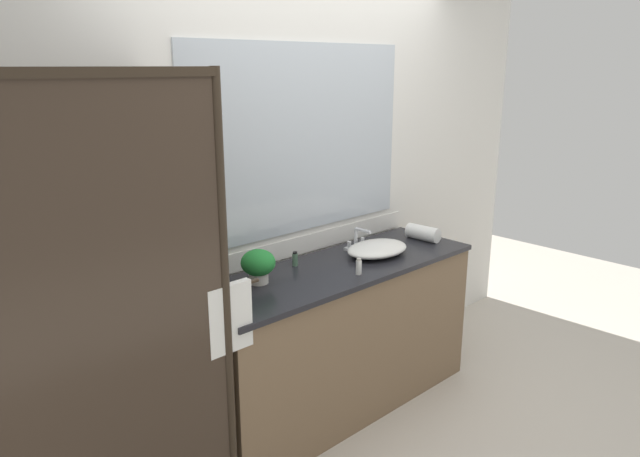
{
  "coord_description": "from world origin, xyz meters",
  "views": [
    {
      "loc": [
        -2.23,
        -2.22,
        2.0
      ],
      "look_at": [
        -0.15,
        0.0,
        1.15
      ],
      "focal_mm": 32.87,
      "sensor_mm": 36.0,
      "label": 1
    }
  ],
  "objects_px": {
    "faucet": "(357,241)",
    "amenity_bottle_conditioner": "(359,267)",
    "rolled_towel_near_edge": "(423,233)",
    "amenity_bottle_body_wash": "(295,259)",
    "sink_basin": "(377,249)",
    "potted_plant": "(258,264)"
  },
  "relations": [
    {
      "from": "amenity_bottle_body_wash",
      "to": "rolled_towel_near_edge",
      "type": "xyz_separation_m",
      "value": [
        0.94,
        -0.19,
        0.01
      ]
    },
    {
      "from": "sink_basin",
      "to": "amenity_bottle_conditioner",
      "type": "relative_size",
      "value": 4.59
    },
    {
      "from": "sink_basin",
      "to": "faucet",
      "type": "height_order",
      "value": "faucet"
    },
    {
      "from": "faucet",
      "to": "potted_plant",
      "type": "distance_m",
      "value": 0.81
    },
    {
      "from": "sink_basin",
      "to": "faucet",
      "type": "bearing_deg",
      "value": 90.0
    },
    {
      "from": "sink_basin",
      "to": "potted_plant",
      "type": "height_order",
      "value": "potted_plant"
    },
    {
      "from": "faucet",
      "to": "rolled_towel_near_edge",
      "type": "bearing_deg",
      "value": -20.41
    },
    {
      "from": "sink_basin",
      "to": "amenity_bottle_body_wash",
      "type": "distance_m",
      "value": 0.53
    },
    {
      "from": "faucet",
      "to": "amenity_bottle_conditioner",
      "type": "xyz_separation_m",
      "value": [
        -0.33,
        -0.33,
        -0.0
      ]
    },
    {
      "from": "faucet",
      "to": "amenity_bottle_conditioner",
      "type": "distance_m",
      "value": 0.46
    },
    {
      "from": "rolled_towel_near_edge",
      "to": "faucet",
      "type": "bearing_deg",
      "value": 159.59
    },
    {
      "from": "amenity_bottle_body_wash",
      "to": "potted_plant",
      "type": "bearing_deg",
      "value": -166.28
    },
    {
      "from": "rolled_towel_near_edge",
      "to": "amenity_bottle_body_wash",
      "type": "bearing_deg",
      "value": 168.78
    },
    {
      "from": "rolled_towel_near_edge",
      "to": "sink_basin",
      "type": "bearing_deg",
      "value": -179.97
    },
    {
      "from": "amenity_bottle_conditioner",
      "to": "rolled_towel_near_edge",
      "type": "distance_m",
      "value": 0.79
    },
    {
      "from": "faucet",
      "to": "amenity_bottle_conditioner",
      "type": "relative_size",
      "value": 1.87
    },
    {
      "from": "potted_plant",
      "to": "rolled_towel_near_edge",
      "type": "height_order",
      "value": "potted_plant"
    },
    {
      "from": "sink_basin",
      "to": "faucet",
      "type": "xyz_separation_m",
      "value": [
        -0.0,
        0.17,
        0.01
      ]
    },
    {
      "from": "amenity_bottle_body_wash",
      "to": "faucet",
      "type": "bearing_deg",
      "value": -2.28
    },
    {
      "from": "potted_plant",
      "to": "rolled_towel_near_edge",
      "type": "xyz_separation_m",
      "value": [
        1.26,
        -0.11,
        -0.06
      ]
    },
    {
      "from": "amenity_bottle_conditioner",
      "to": "amenity_bottle_body_wash",
      "type": "height_order",
      "value": "amenity_bottle_conditioner"
    },
    {
      "from": "sink_basin",
      "to": "amenity_bottle_body_wash",
      "type": "bearing_deg",
      "value": 159.2
    }
  ]
}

